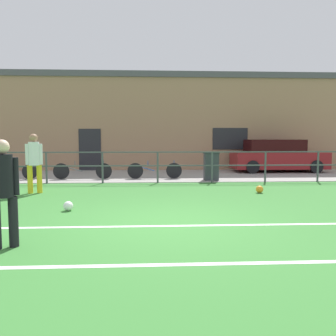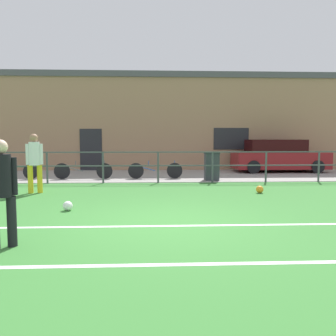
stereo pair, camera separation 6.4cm
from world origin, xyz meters
name	(u,v)px [view 2 (the right image)]	position (x,y,z in m)	size (l,w,h in m)	color
ground	(164,223)	(0.00, 0.00, -0.02)	(60.00, 44.00, 0.04)	#387A33
field_line_touchline	(164,226)	(0.00, -0.28, 0.00)	(36.00, 0.11, 0.00)	white
field_line_hash	(169,265)	(0.00, -2.27, 0.00)	(36.00, 0.11, 0.00)	white
pavement_strip	(157,175)	(0.00, 8.50, 0.01)	(48.00, 5.00, 0.02)	gray
perimeter_fence	(158,162)	(0.00, 6.00, 0.75)	(36.07, 0.07, 1.15)	#474C51
clubhouse_facade	(156,122)	(0.00, 12.20, 2.50)	(28.00, 2.56, 4.98)	#A37A5B
player_goalkeeper	(2,187)	(-2.44, -1.45, 0.92)	(0.39, 0.28, 1.62)	black
player_striker	(35,160)	(-3.70, 3.80, 1.00)	(0.47, 0.31, 1.76)	gold
soccer_ball_match	(260,189)	(2.99, 3.48, 0.11)	(0.22, 0.22, 0.22)	orange
soccer_ball_spare	(68,206)	(-2.13, 1.20, 0.11)	(0.22, 0.22, 0.22)	white
parked_car_red	(278,156)	(5.85, 9.76, 0.75)	(4.39, 1.78, 1.55)	maroon
bicycle_parked_0	(10,171)	(-5.81, 7.20, 0.34)	(2.21, 0.04, 0.71)	black
bicycle_parked_1	(155,170)	(-0.10, 7.20, 0.35)	(2.18, 0.04, 0.73)	black
bicycle_parked_2	(83,171)	(-2.95, 7.16, 0.35)	(2.29, 0.04, 0.73)	black
trash_bin_0	(212,166)	(2.07, 6.55, 0.57)	(0.56, 0.47, 1.09)	#33383D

